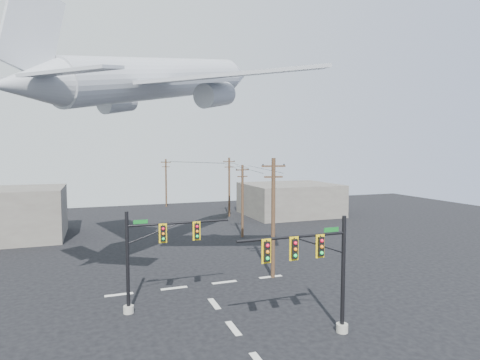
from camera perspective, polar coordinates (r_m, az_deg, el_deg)
name	(u,v)px	position (r m, az deg, el deg)	size (l,w,h in m)	color
lane_markings	(226,319)	(26.22, -1.96, -19.18)	(14.00, 21.20, 0.01)	beige
signal_mast_near	(319,270)	(23.10, 11.14, -12.45)	(6.78, 0.74, 6.76)	gray
signal_mast_far	(151,256)	(27.00, -12.50, -10.57)	(7.05, 0.72, 6.59)	gray
utility_pole_a	(273,216)	(32.76, 4.75, -5.07)	(1.95, 0.47, 9.80)	#4E3221
utility_pole_b	(242,200)	(47.82, 0.35, -2.80)	(1.75, 0.42, 8.67)	#4E3221
utility_pole_c	(229,186)	(62.74, -1.55, -0.82)	(1.89, 0.32, 9.25)	#4E3221
utility_pole_d	(166,182)	(74.64, -10.47, -0.26)	(1.81, 0.37, 8.77)	#4E3221
power_lines	(223,165)	(54.45, -2.48, 2.15)	(9.20, 44.05, 0.30)	black
airliner	(164,79)	(34.53, -10.79, 13.88)	(25.18, 24.03, 8.27)	#A1A5AD
building_right	(290,199)	(65.11, 7.08, -2.74)	(14.00, 12.00, 5.00)	#656159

